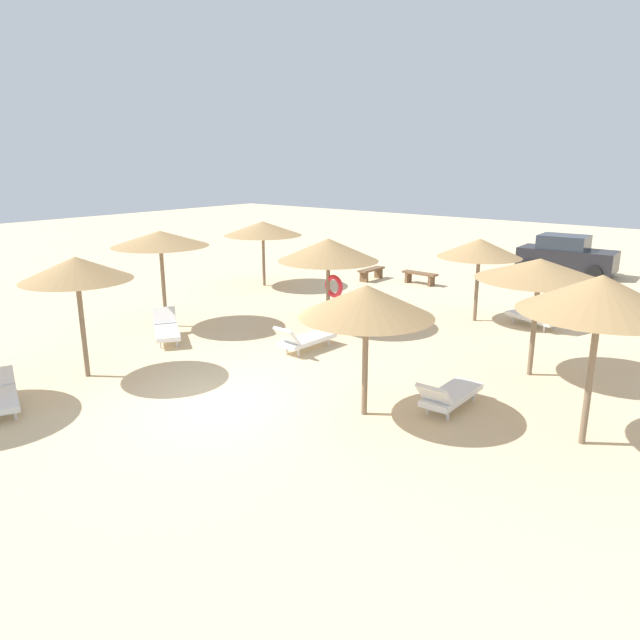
% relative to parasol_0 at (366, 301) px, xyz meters
% --- Properties ---
extents(ground_plane, '(80.00, 80.00, 0.00)m').
position_rel_parasol_0_xyz_m(ground_plane, '(-2.44, -1.39, -2.34)').
color(ground_plane, beige).
extents(parasol_0, '(2.65, 2.65, 2.66)m').
position_rel_parasol_0_xyz_m(parasol_0, '(0.00, 0.00, 0.00)').
color(parasol_0, '#75604C').
rests_on(parasol_0, ground).
extents(parasol_2, '(3.03, 3.03, 2.69)m').
position_rel_parasol_0_xyz_m(parasol_2, '(-4.57, 4.63, -0.00)').
color(parasol_2, '#75604C').
rests_on(parasol_2, ground).
extents(parasol_3, '(2.49, 2.49, 2.86)m').
position_rel_parasol_0_xyz_m(parasol_3, '(-6.32, -2.36, 0.23)').
color(parasol_3, '#75604C').
rests_on(parasol_3, ground).
extents(parasol_4, '(2.58, 2.58, 2.61)m').
position_rel_parasol_0_xyz_m(parasol_4, '(-1.32, 8.03, -0.03)').
color(parasol_4, '#75604C').
rests_on(parasol_4, ground).
extents(parasol_5, '(2.87, 2.87, 2.92)m').
position_rel_parasol_0_xyz_m(parasol_5, '(-8.43, 1.48, 0.34)').
color(parasol_5, '#75604C').
rests_on(parasol_5, ground).
extents(parasol_7, '(2.74, 2.74, 3.11)m').
position_rel_parasol_0_xyz_m(parasol_7, '(3.80, 1.45, 0.42)').
color(parasol_7, '#75604C').
rests_on(parasol_7, ground).
extents(parasol_8, '(2.88, 2.88, 2.79)m').
position_rel_parasol_0_xyz_m(parasol_8, '(1.79, 4.33, 0.20)').
color(parasol_8, '#75604C').
rests_on(parasol_8, ground).
extents(parasol_9, '(3.10, 3.10, 2.58)m').
position_rel_parasol_0_xyz_m(parasol_9, '(-10.27, 7.68, -0.05)').
color(parasol_9, '#75604C').
rests_on(parasol_9, ground).
extents(lounger_0, '(0.66, 1.87, 0.77)m').
position_rel_parasol_0_xyz_m(lounger_0, '(1.22, 1.27, -2.02)').
color(lounger_0, white).
rests_on(lounger_0, ground).
extents(lounger_2, '(0.73, 1.88, 0.80)m').
position_rel_parasol_0_xyz_m(lounger_2, '(-3.57, 2.33, -2.02)').
color(lounger_2, white).
rests_on(lounger_2, ground).
extents(lounger_3, '(2.02, 1.29, 0.61)m').
position_rel_parasol_0_xyz_m(lounger_3, '(-5.99, -4.48, -2.03)').
color(lounger_3, white).
rests_on(lounger_3, ground).
extents(lounger_4, '(1.95, 1.27, 0.81)m').
position_rel_parasol_0_xyz_m(lounger_4, '(0.49, 8.47, -2.02)').
color(lounger_4, white).
rests_on(lounger_4, ground).
extents(lounger_5, '(1.91, 1.56, 0.77)m').
position_rel_parasol_0_xyz_m(lounger_5, '(-7.24, 0.61, -2.02)').
color(lounger_5, white).
rests_on(lounger_5, ground).
extents(bench_0, '(1.52, 0.47, 0.49)m').
position_rel_parasol_0_xyz_m(bench_0, '(-5.49, 11.84, -2.00)').
color(bench_0, brown).
rests_on(bench_0, ground).
extents(bench_1, '(0.41, 1.50, 0.49)m').
position_rel_parasol_0_xyz_m(bench_1, '(-7.51, 11.32, -2.00)').
color(bench_1, brown).
rests_on(bench_1, ground).
extents(parked_car, '(4.09, 2.16, 1.72)m').
position_rel_parasol_0_xyz_m(parked_car, '(-1.57, 17.80, -1.52)').
color(parked_car, black).
rests_on(parked_car, ground).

